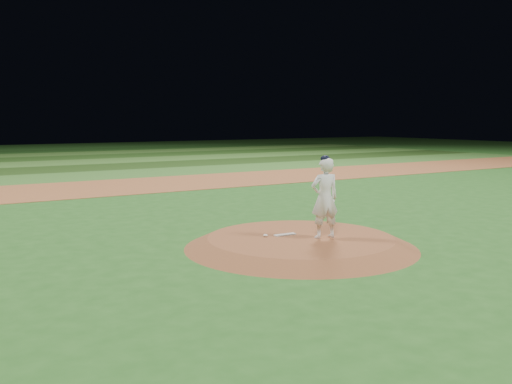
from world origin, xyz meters
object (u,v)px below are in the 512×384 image
Objects in this scene: pitcher_on_mound at (325,198)px; rosin_bag at (265,235)px; pitchers_mound at (301,242)px; pitching_rubber at (285,235)px.

rosin_bag is at bearing 142.60° from pitcher_on_mound.
pitching_rubber reaches higher than pitchers_mound.
pitcher_on_mound is at bearing -48.04° from pitching_rubber.
pitcher_on_mound reaches higher than pitchers_mound.
pitchers_mound is at bearing -32.99° from rosin_bag.
pitching_rubber is 4.95× the size of rosin_bag.
rosin_bag is (-0.70, 0.45, 0.16)m from pitchers_mound.
pitcher_on_mound reaches higher than pitching_rubber.
pitchers_mound is 2.84× the size of pitcher_on_mound.
pitchers_mound is at bearing -57.20° from pitching_rubber.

